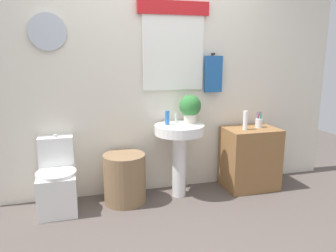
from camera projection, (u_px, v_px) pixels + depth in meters
The scene contains 11 objects.
ground_plane at pixel (185, 239), 2.72m from camera, with size 8.00×8.00×0.00m, color #564C47.
back_wall at pixel (153, 75), 3.52m from camera, with size 4.40×0.18×2.60m.
toilet at pixel (58, 182), 3.22m from camera, with size 0.38×0.51×0.74m.
laundry_hamper at pixel (125, 178), 3.37m from camera, with size 0.44×0.44×0.52m, color #846647.
pedestal_sink at pixel (179, 143), 3.45m from camera, with size 0.53×0.53×0.80m.
faucet at pixel (176, 118), 3.51m from camera, with size 0.03×0.03×0.10m, color silver.
wooden_cabinet at pixel (250, 158), 3.73m from camera, with size 0.60×0.44×0.71m, color olive.
soap_bottle at pixel (167, 118), 3.41m from camera, with size 0.05×0.05×0.15m, color #2D6BB7.
potted_plant at pixel (190, 107), 3.46m from camera, with size 0.23×0.23×0.31m.
lotion_bottle at pixel (245, 120), 3.57m from camera, with size 0.05×0.05×0.21m, color white.
toothbrush_cup at pixel (259, 123), 3.69m from camera, with size 0.08×0.08×0.19m.
Camera 1 is at (-0.80, -2.32, 1.52)m, focal length 34.53 mm.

